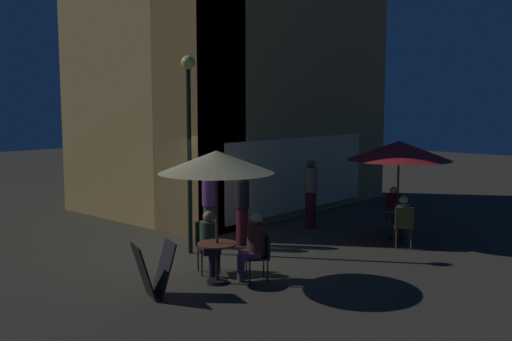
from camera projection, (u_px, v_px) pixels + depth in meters
ground_plane at (188, 256)px, 12.29m from camera, size 60.00×60.00×0.00m
cafe_building at (232, 47)px, 16.54m from camera, size 8.87×6.20×9.85m
street_lamp_near_corner at (189, 122)px, 12.23m from camera, size 0.30×0.30×4.28m
menu_sandwich_board at (154, 270)px, 9.62m from camera, size 0.81×0.75×0.93m
cafe_table_0 at (217, 254)px, 10.39m from camera, size 0.72×0.72×0.75m
cafe_table_1 at (397, 218)px, 13.76m from camera, size 0.74×0.74×0.73m
patio_umbrella_0 at (216, 163)px, 10.19m from camera, size 2.08×2.08×2.43m
patio_umbrella_1 at (399, 151)px, 13.58m from camera, size 2.47×2.47×2.39m
cafe_chair_0 at (261, 253)px, 10.56m from camera, size 0.58×0.58×0.85m
cafe_chair_1 at (207, 242)px, 11.12m from camera, size 0.59×0.59×0.98m
cafe_chair_2 at (404, 223)px, 12.90m from camera, size 0.58×0.58×0.96m
cafe_chair_3 at (393, 212)px, 14.61m from camera, size 0.55×0.55×0.86m
patron_seated_0 at (254, 243)px, 10.51m from camera, size 0.55×0.53×1.27m
patron_seated_1 at (209, 239)px, 10.96m from camera, size 0.48×0.53×1.21m
patron_seated_2 at (403, 218)px, 13.03m from camera, size 0.55×0.53×1.20m
patron_seated_3 at (393, 207)px, 14.46m from camera, size 0.55×0.52×1.18m
patron_standing_4 at (311, 193)px, 15.03m from camera, size 0.34×0.34×1.81m
patron_standing_5 at (210, 209)px, 12.97m from camera, size 0.33×0.33×1.75m
patron_standing_6 at (242, 208)px, 13.19m from camera, size 0.33×0.33×1.71m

